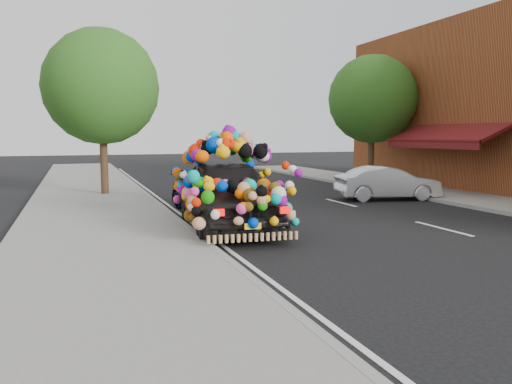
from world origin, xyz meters
The scene contains 10 objects.
ground centered at (0.00, 0.00, 0.00)m, with size 100.00×100.00×0.00m, color black.
sidewalk centered at (-4.30, 0.00, 0.06)m, with size 4.00×60.00×0.12m, color gray.
kerb centered at (-2.35, 0.00, 0.07)m, with size 0.15×60.00×0.13m, color gray.
footpath_far centered at (8.20, 3.00, 0.06)m, with size 3.00×40.00×0.12m, color gray.
lane_markings centered at (3.60, 0.00, 0.01)m, with size 6.00×50.00×0.01m, color silver, non-canonical shape.
tree_near_sidewalk centered at (-3.80, 9.50, 4.02)m, with size 4.20×4.20×6.13m.
tree_far_b centered at (8.00, 10.00, 3.89)m, with size 4.00×4.00×5.90m.
plush_art_car centered at (-1.30, 2.00, 1.22)m, with size 2.85×5.40×2.35m.
navy_sedan centered at (-0.94, 4.54, 0.59)m, with size 1.65×4.06×1.18m, color black.
silver_hatchback centered at (5.57, 5.16, 0.59)m, with size 1.26×3.61×1.19m, color silver.
Camera 1 is at (-4.83, -9.75, 2.30)m, focal length 35.00 mm.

